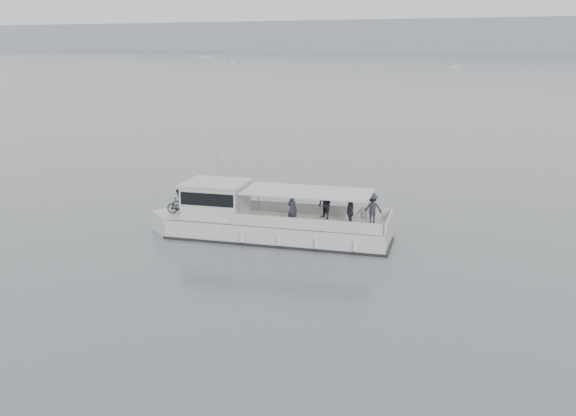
% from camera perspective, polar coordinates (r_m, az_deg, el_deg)
% --- Properties ---
extents(ground, '(1400.00, 1400.00, 0.00)m').
position_cam_1_polar(ground, '(29.50, 4.89, -3.70)').
color(ground, '#555E64').
rests_on(ground, ground).
extents(tour_boat, '(12.15, 5.12, 5.07)m').
position_cam_1_polar(tour_boat, '(31.02, -2.71, -1.14)').
color(tour_boat, silver).
rests_on(tour_boat, ground).
extents(moored_fleet, '(430.24, 274.54, 11.19)m').
position_cam_1_polar(moored_fleet, '(241.30, 14.16, 12.02)').
color(moored_fleet, silver).
rests_on(moored_fleet, ground).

